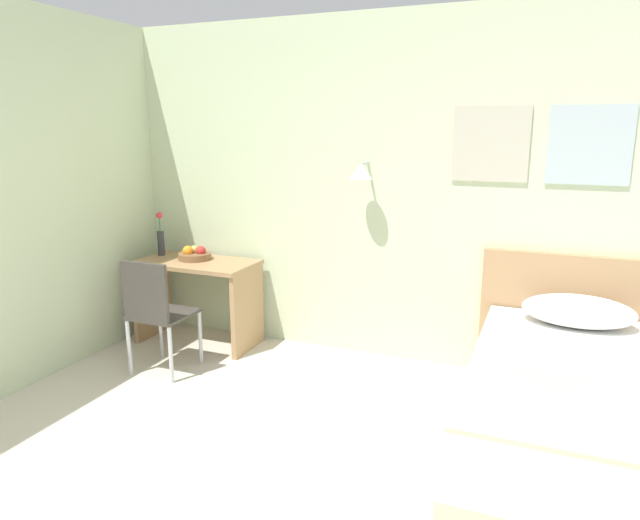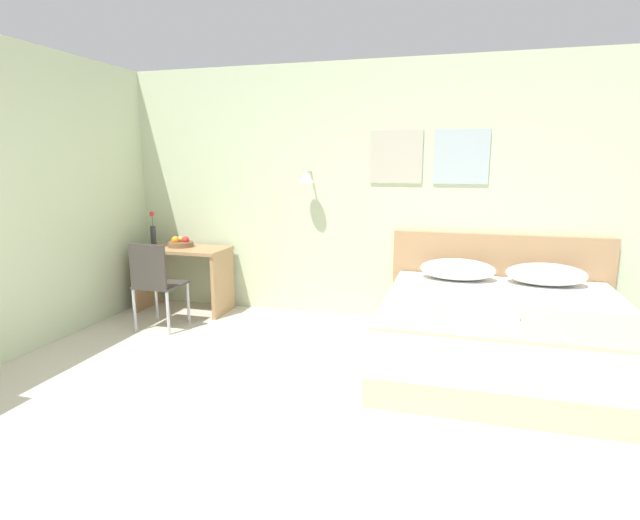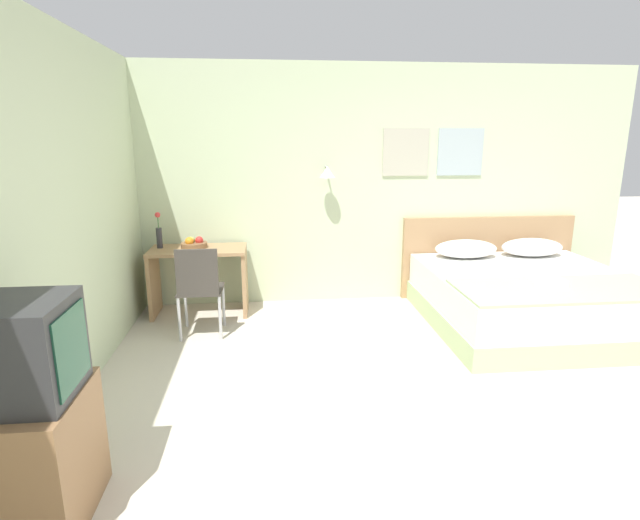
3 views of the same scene
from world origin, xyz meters
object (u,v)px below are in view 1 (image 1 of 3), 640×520
headboard (637,329)px  flower_vase (161,238)px  pillow_left (578,311)px  desk (197,287)px  desk_chair (155,308)px  fruit_bowl (195,255)px

headboard → flower_vase: bearing=-176.6°
pillow_left → desk: (-2.95, 0.00, -0.16)m
headboard → pillow_left: (-0.39, -0.29, 0.17)m
headboard → pillow_left: size_ratio=2.96×
headboard → flower_vase: size_ratio=5.40×
desk → desk_chair: 0.68m
headboard → desk_chair: bearing=-163.5°
headboard → fruit_bowl: (-3.38, -0.24, 0.28)m
flower_vase → desk: bearing=-9.2°
fruit_bowl → headboard: bearing=4.1°
fruit_bowl → flower_vase: flower_vase is taller
pillow_left → flower_vase: 3.36m
desk_chair → desk: bearing=97.6°
headboard → flower_vase: 3.77m
fruit_bowl → desk_chair: bearing=-79.4°
pillow_left → desk_chair: desk_chair is taller
pillow_left → desk: bearing=180.0°
fruit_bowl → desk: bearing=-45.2°
headboard → pillow_left: bearing=-143.7°
desk_chair → flower_vase: 0.96m
headboard → desk: size_ratio=2.06×
headboard → desk: headboard is taller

